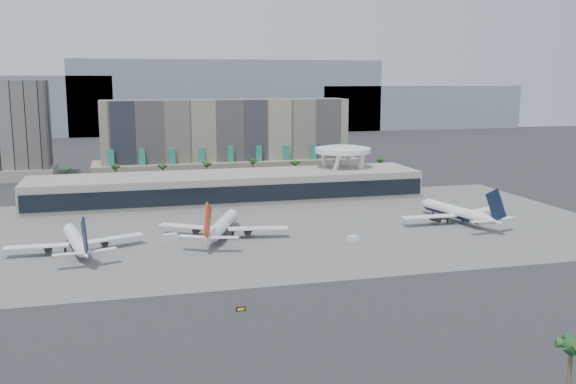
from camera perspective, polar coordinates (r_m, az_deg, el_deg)
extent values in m
plane|color=#232326|center=(179.25, 0.55, -7.21)|extent=(900.00, 900.00, 0.00)
cube|color=#5B5B59|center=(230.89, -3.04, -3.25)|extent=(260.00, 130.00, 0.06)
cube|color=gray|center=(643.95, -5.34, 8.47)|extent=(300.00, 60.00, 70.00)
cube|color=gray|center=(705.18, 11.07, 7.45)|extent=(220.00, 60.00, 45.00)
cube|color=gray|center=(346.01, -5.48, 4.72)|extent=(130.00, 22.00, 42.00)
cube|color=tan|center=(345.92, -5.38, 2.06)|extent=(140.00, 30.00, 10.00)
cube|color=#27866F|center=(331.10, -15.41, 2.07)|extent=(3.00, 2.00, 18.00)
cube|color=#27866F|center=(331.22, -12.82, 2.18)|extent=(3.00, 2.00, 18.00)
cube|color=#27866F|center=(332.01, -10.23, 2.30)|extent=(3.00, 2.00, 18.00)
cube|color=#27866F|center=(333.47, -7.66, 2.40)|extent=(3.00, 2.00, 18.00)
cube|color=#27866F|center=(335.60, -5.11, 2.50)|extent=(3.00, 2.00, 18.00)
cube|color=#27866F|center=(338.38, -2.61, 2.59)|extent=(3.00, 2.00, 18.00)
cube|color=#27866F|center=(341.80, -0.14, 2.68)|extent=(3.00, 2.00, 18.00)
cube|color=#27866F|center=(345.84, 2.26, 2.76)|extent=(3.00, 2.00, 18.00)
cube|color=#27866F|center=(350.47, 4.61, 2.83)|extent=(3.00, 2.00, 18.00)
cube|color=black|center=(369.50, -22.50, 5.12)|extent=(26.00, 26.00, 52.00)
cube|color=gray|center=(371.92, -22.26, 1.60)|extent=(30.00, 30.00, 6.00)
cube|color=gray|center=(282.73, -5.30, 0.44)|extent=(170.00, 32.00, 12.00)
cube|color=black|center=(267.09, -4.73, -0.23)|extent=(168.00, 0.60, 7.00)
cube|color=black|center=(281.61, -5.33, 1.90)|extent=(170.00, 12.00, 2.50)
cylinder|color=white|center=(309.40, 5.59, 2.22)|extent=(6.98, 6.99, 21.89)
cylinder|color=white|center=(305.26, 3.34, 2.14)|extent=(6.98, 6.99, 21.89)
cylinder|color=white|center=(293.31, 4.11, 1.80)|extent=(6.98, 6.99, 21.89)
cylinder|color=white|center=(297.62, 6.43, 1.89)|extent=(6.98, 6.99, 21.89)
cylinder|color=white|center=(300.19, 4.89, 3.72)|extent=(26.00, 26.00, 2.20)
cylinder|color=white|center=(300.05, 4.90, 3.96)|extent=(16.00, 16.00, 1.20)
cylinder|color=brown|center=(314.67, -19.05, 0.92)|extent=(0.70, 0.70, 12.00)
sphere|color=#1C4620|center=(313.86, -19.11, 1.94)|extent=(2.80, 2.80, 2.80)
cylinder|color=brown|center=(313.69, -15.05, 1.10)|extent=(0.70, 0.70, 12.00)
sphere|color=#1C4620|center=(312.88, -15.10, 2.13)|extent=(2.80, 2.80, 2.80)
cylinder|color=brown|center=(314.25, -11.04, 1.28)|extent=(0.70, 0.70, 12.00)
sphere|color=#1C4620|center=(313.44, -11.07, 2.31)|extent=(2.80, 2.80, 2.80)
cylinder|color=brown|center=(316.22, -7.24, 1.44)|extent=(0.70, 0.70, 12.00)
sphere|color=#1C4620|center=(315.41, -7.26, 2.46)|extent=(2.80, 2.80, 2.80)
cylinder|color=brown|center=(319.94, -3.15, 1.61)|extent=(0.70, 0.70, 12.00)
sphere|color=#1C4620|center=(319.14, -3.16, 2.62)|extent=(2.80, 2.80, 2.80)
cylinder|color=brown|center=(324.99, 0.65, 1.75)|extent=(0.70, 0.70, 12.00)
sphere|color=#1C4620|center=(324.20, 0.65, 2.75)|extent=(2.80, 2.80, 2.80)
cylinder|color=brown|center=(331.42, 4.33, 1.89)|extent=(0.70, 0.70, 12.00)
sphere|color=#1C4620|center=(330.65, 4.34, 2.87)|extent=(2.80, 2.80, 2.80)
cylinder|color=brown|center=(339.55, 8.00, 2.02)|extent=(0.70, 0.70, 12.00)
sphere|color=#1C4620|center=(338.79, 8.02, 2.97)|extent=(2.80, 2.80, 2.80)
cylinder|color=white|center=(210.69, -18.36, -4.02)|extent=(9.64, 28.91, 4.20)
cylinder|color=black|center=(210.73, -18.35, -4.06)|extent=(9.45, 28.33, 4.11)
cone|color=white|center=(226.56, -18.91, -3.08)|extent=(5.03, 5.44, 4.20)
cone|color=white|center=(192.81, -17.62, -5.18)|extent=(5.94, 10.08, 4.20)
cube|color=white|center=(208.78, -21.45, -4.52)|extent=(18.96, 4.49, 0.37)
cube|color=white|center=(211.49, -15.20, -3.98)|extent=(19.02, 11.28, 0.37)
cylinder|color=black|center=(209.77, -20.59, -4.69)|extent=(3.08, 4.56, 2.31)
cylinder|color=black|center=(211.73, -16.06, -4.30)|extent=(3.08, 4.56, 2.31)
cube|color=black|center=(189.96, -17.64, -3.71)|extent=(2.35, 9.45, 11.05)
cube|color=white|center=(191.12, -18.99, -5.23)|extent=(8.51, 2.76, 0.26)
cube|color=white|center=(192.33, -16.19, -4.98)|extent=(8.69, 4.93, 0.26)
cylinder|color=black|center=(222.16, -18.70, -4.10)|extent=(0.52, 0.52, 1.68)
cylinder|color=black|center=(210.02, -19.18, -4.94)|extent=(0.73, 0.73, 1.68)
cylinder|color=black|center=(210.81, -17.37, -4.78)|extent=(0.73, 0.73, 1.68)
cylinder|color=white|center=(219.87, -5.80, -2.90)|extent=(15.26, 29.94, 4.46)
cylinder|color=black|center=(219.91, -5.80, -2.94)|extent=(14.96, 29.34, 4.37)
cone|color=white|center=(236.51, -4.89, -1.96)|extent=(5.98, 6.30, 4.46)
cone|color=white|center=(201.19, -7.01, -4.06)|extent=(7.82, 10.97, 4.46)
cube|color=white|center=(221.93, -8.95, -3.03)|extent=(19.20, 14.78, 0.39)
cube|color=white|center=(216.66, -2.69, -3.24)|extent=(20.53, 7.69, 0.39)
cylinder|color=black|center=(221.84, -8.07, -3.31)|extent=(3.91, 5.05, 2.45)
cylinder|color=black|center=(218.01, -3.53, -3.46)|extent=(3.91, 5.05, 2.45)
cube|color=red|center=(198.27, -7.16, -2.55)|extent=(4.22, 9.63, 11.74)
cube|color=white|center=(201.25, -8.48, -3.93)|extent=(8.97, 6.52, 0.28)
cube|color=white|center=(198.89, -5.68, -4.03)|extent=(9.24, 4.46, 0.28)
cylinder|color=black|center=(231.86, -5.15, -3.00)|extent=(0.56, 0.56, 1.78)
cylinder|color=black|center=(220.33, -6.75, -3.73)|extent=(0.78, 0.78, 1.78)
cylinder|color=black|center=(218.80, -4.93, -3.79)|extent=(0.78, 0.78, 1.78)
cylinder|color=white|center=(248.35, 14.50, -1.66)|extent=(10.37, 30.79, 4.47)
cylinder|color=black|center=(248.38, 14.50, -1.70)|extent=(10.16, 30.17, 4.38)
cone|color=white|center=(261.59, 12.03, -0.97)|extent=(5.37, 5.81, 4.47)
cone|color=white|center=(234.02, 17.63, -2.45)|extent=(6.36, 10.74, 4.47)
cube|color=white|center=(239.95, 12.43, -2.15)|extent=(20.18, 4.72, 0.39)
cube|color=white|center=(255.72, 16.76, -1.59)|extent=(20.25, 12.07, 0.39)
cylinder|color=black|center=(242.67, 12.96, -2.30)|extent=(3.29, 4.87, 2.46)
cylinder|color=black|center=(254.12, 16.11, -1.88)|extent=(3.29, 4.87, 2.46)
cube|color=black|center=(231.68, 17.99, -1.12)|extent=(2.54, 10.07, 11.77)
cube|color=white|center=(229.71, 16.92, -2.50)|extent=(9.07, 2.97, 0.28)
cube|color=white|center=(236.57, 18.71, -2.24)|extent=(9.26, 5.28, 0.28)
cylinder|color=black|center=(257.92, 12.77, -1.86)|extent=(0.56, 0.56, 1.79)
cylinder|color=black|center=(245.89, 14.00, -2.50)|extent=(0.78, 0.78, 1.79)
cylinder|color=black|center=(250.47, 15.26, -2.33)|extent=(0.78, 0.78, 1.79)
cube|color=silver|center=(216.83, -10.44, -3.97)|extent=(5.35, 3.64, 2.39)
cube|color=white|center=(213.84, 5.81, -4.13)|extent=(3.77, 2.50, 1.81)
cube|color=black|center=(151.62, -4.22, -10.33)|extent=(2.28, 0.49, 1.03)
cube|color=gold|center=(151.45, -4.20, -10.35)|extent=(1.65, 0.19, 0.62)
cylinder|color=black|center=(151.56, -4.53, -10.42)|extent=(0.12, 0.12, 0.62)
cylinder|color=black|center=(151.83, -3.91, -10.37)|extent=(0.12, 0.12, 0.62)
sphere|color=#1C4620|center=(108.78, 23.91, -12.41)|extent=(2.80, 2.80, 2.80)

